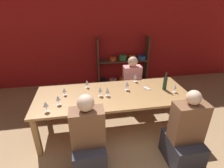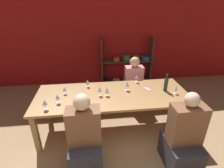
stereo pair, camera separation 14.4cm
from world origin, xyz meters
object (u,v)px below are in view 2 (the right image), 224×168
wine_glass_red_b (57,97)px  wine_glass_red_c (64,89)px  person_near_a (85,144)px  wine_glass_white_c (100,89)px  shelf_unit (128,68)px  wine_glass_red_a (107,90)px  wine_glass_empty_c (45,102)px  cell_phone (147,89)px  wine_glass_empty_b (127,84)px  wine_glass_white_b (88,82)px  dining_table (113,98)px  wine_bottle_green (166,84)px  person_far_a (133,88)px  wine_glass_white_a (176,88)px  person_near_b (183,141)px  wine_glass_empty_a (137,77)px

wine_glass_red_b → wine_glass_red_c: 0.31m
wine_glass_red_c → person_near_a: 1.09m
wine_glass_white_c → shelf_unit: bearing=65.5°
shelf_unit → wine_glass_red_a: bearing=-111.3°
wine_glass_empty_c → wine_glass_red_b: size_ratio=1.06×
wine_glass_red_a → cell_phone: wine_glass_red_a is taller
shelf_unit → wine_glass_empty_b: bearing=-102.4°
shelf_unit → wine_glass_white_c: shelf_unit is taller
shelf_unit → person_near_a: size_ratio=1.17×
wine_glass_white_b → person_near_a: 1.25m
dining_table → wine_glass_white_c: size_ratio=15.42×
wine_bottle_green → wine_glass_red_a: wine_bottle_green is taller
wine_glass_white_b → person_far_a: bearing=25.3°
shelf_unit → cell_phone: 1.93m
person_far_a → wine_glass_empty_b: bearing=66.6°
wine_glass_white_a → cell_phone: (-0.44, 0.22, -0.10)m
person_far_a → person_near_b: bearing=100.2°
wine_glass_white_b → cell_phone: 1.14m
wine_glass_white_c → wine_glass_red_a: bearing=-11.4°
wine_glass_white_a → cell_phone: 0.50m
wine_bottle_green → wine_glass_red_a: 1.09m
shelf_unit → wine_glass_white_b: size_ratio=9.30×
wine_glass_empty_b → wine_bottle_green: bearing=-8.6°
person_near_a → person_far_a: 1.98m
dining_table → wine_glass_empty_c: bearing=-161.7°
dining_table → wine_glass_empty_b: wine_glass_empty_b is taller
wine_glass_red_c → cell_phone: size_ratio=0.86×
wine_glass_red_b → person_near_a: bearing=-56.7°
wine_glass_white_b → wine_glass_red_c: (-0.40, -0.23, -0.01)m
wine_glass_red_b → person_far_a: size_ratio=0.14×
wine_glass_empty_b → person_near_b: size_ratio=0.14×
dining_table → person_near_a: bearing=-120.1°
wine_glass_empty_b → wine_glass_empty_c: size_ratio=1.03×
wine_glass_empty_c → person_far_a: person_far_a is taller
person_near_a → person_far_a: bearing=57.2°
person_near_b → wine_bottle_green: bearing=85.4°
cell_phone → wine_glass_white_a: bearing=-26.1°
wine_glass_white_a → wine_glass_empty_b: 0.87m
wine_glass_white_b → person_far_a: size_ratio=0.13×
wine_glass_empty_b → person_near_a: 1.30m
person_near_a → person_far_a: size_ratio=1.07×
wine_glass_white_a → wine_glass_red_c: wine_glass_white_a is taller
person_near_b → wine_glass_white_c: bearing=141.2°
wine_bottle_green → wine_glass_empty_c: bearing=-169.9°
person_far_a → wine_bottle_green: bearing=115.8°
wine_glass_empty_a → wine_glass_empty_c: 1.80m
wine_glass_white_a → person_far_a: size_ratio=0.13×
wine_glass_empty_a → wine_glass_empty_c: bearing=-153.9°
wine_glass_white_c → wine_glass_red_c: wine_glass_white_c is taller
wine_glass_white_b → dining_table: bearing=-37.4°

